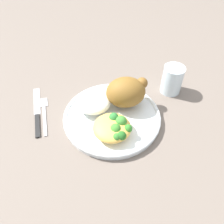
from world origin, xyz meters
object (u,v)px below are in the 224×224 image
Objects in this scene: water_glass at (172,80)px; rice_pile at (94,102)px; plate at (112,117)px; fork at (44,113)px; knife at (37,114)px; roasted_chicken at (126,92)px; mac_cheese_with_broccoli at (114,127)px.

rice_pile is at bearing -165.00° from water_glass.
rice_pile is 1.11× the size of water_glass.
rice_pile is (-0.05, 0.03, 0.03)m from plate.
knife is at bearing -173.74° from fork.
roasted_chicken is at bearing 3.69° from rice_pile.
fork is at bearing -171.76° from water_glass.
plate is 0.21m from water_glass.
plate is 0.06m from rice_pile.
plate is at bearing 87.23° from mac_cheese_with_broccoli.
knife is at bearing 168.53° from plate.
water_glass is (0.19, 0.10, 0.03)m from plate.
water_glass is at bearing 15.00° from rice_pile.
rice_pile reaches higher than knife.
water_glass is (0.23, 0.06, 0.00)m from rice_pile.
water_glass is at bearing 21.40° from roasted_chicken.
fork is (-0.23, 0.00, -0.06)m from roasted_chicken.
mac_cheese_with_broccoli is 0.66× the size of fork.
plate is 1.36× the size of knife.
knife is at bearing 153.55° from mac_cheese_with_broccoli.
roasted_chicken reaches higher than rice_pile.
rice_pile is at bearing -3.67° from fork.
plate is 0.08m from roasted_chicken.
mac_cheese_with_broccoli is at bearing -115.00° from roasted_chicken.
roasted_chicken reaches higher than water_glass.
water_glass is (0.39, 0.06, 0.04)m from knife.
fork is (-0.18, 0.10, -0.04)m from mac_cheese_with_broccoli.
rice_pile is 0.14m from fork.
mac_cheese_with_broccoli is (-0.05, -0.10, -0.02)m from roasted_chicken.
mac_cheese_with_broccoli is 0.21m from fork.
rice_pile is at bearing 114.87° from mac_cheese_with_broccoli.
fork is (-0.18, 0.04, -0.01)m from plate.
knife is at bearing -171.85° from water_glass.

